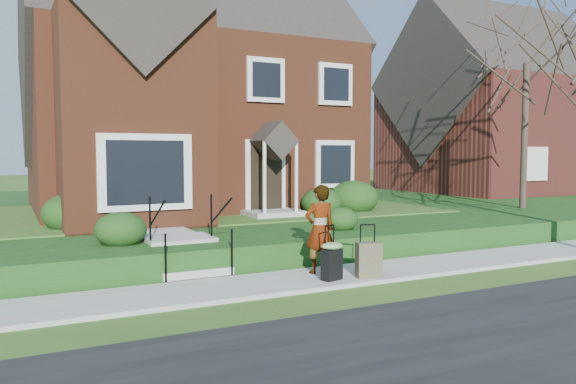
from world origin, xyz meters
TOP-DOWN VIEW (x-y plane):
  - ground at (0.00, 0.00)m, footprint 120.00×120.00m
  - street at (0.00, -5.00)m, footprint 60.00×6.00m
  - sidewalk at (0.00, 0.00)m, footprint 60.00×1.60m
  - terrace at (4.00, 10.90)m, footprint 44.00×20.00m
  - walkway at (-2.50, 5.00)m, footprint 1.20×6.00m
  - main_house at (-0.21, 9.61)m, footprint 10.40×10.20m
  - neighbour_house at (16.00, 11.00)m, footprint 9.40×8.00m
  - front_steps at (-2.50, 1.84)m, footprint 1.40×2.02m
  - foundation_shrubs at (0.43, 5.01)m, footprint 9.93×4.59m
  - woman at (-0.23, 0.25)m, footprint 0.66×0.45m
  - suitcase_black at (-0.33, -0.39)m, footprint 0.51×0.46m
  - suitcase_olive at (0.40, -0.52)m, footprint 0.52×0.38m
  - tree_gap at (9.76, 3.95)m, footprint 5.27×5.27m

SIDE VIEW (x-z plane):
  - ground at x=0.00m, z-range 0.00..0.00m
  - street at x=0.00m, z-range 0.00..0.01m
  - sidewalk at x=0.00m, z-range 0.00..0.08m
  - terrace at x=4.00m, z-range 0.00..0.60m
  - suitcase_olive at x=0.40m, z-range -0.09..0.93m
  - front_steps at x=-2.50m, z-range -0.28..1.22m
  - suitcase_black at x=-0.33m, z-range -0.04..1.00m
  - walkway at x=-2.50m, z-range 0.60..0.66m
  - woman at x=-0.23m, z-range 0.08..1.83m
  - foundation_shrubs at x=0.43m, z-range 0.52..1.62m
  - neighbour_house at x=16.00m, z-range 0.65..9.85m
  - main_house at x=-0.21m, z-range 0.56..9.96m
  - tree_gap at x=9.76m, z-range 2.10..9.63m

